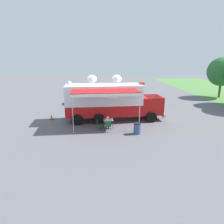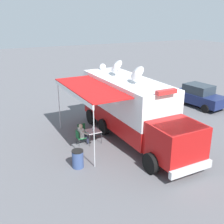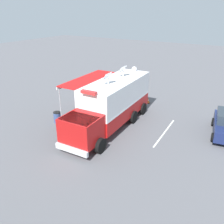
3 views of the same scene
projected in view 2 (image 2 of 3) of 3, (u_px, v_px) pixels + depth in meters
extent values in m
plane|color=#5B5B60|center=(125.00, 133.00, 17.27)|extent=(100.00, 100.00, 0.00)
cube|color=silver|center=(174.00, 122.00, 19.14)|extent=(0.29, 4.80, 0.01)
cube|color=#B71414|center=(126.00, 116.00, 16.88)|extent=(2.76, 7.29, 1.10)
cube|color=white|center=(126.00, 94.00, 16.41)|extent=(2.76, 7.29, 1.70)
cube|color=white|center=(126.00, 108.00, 16.69)|extent=(2.78, 7.31, 0.10)
cube|color=#B71414|center=(176.00, 141.00, 12.90)|extent=(2.37, 2.18, 1.70)
cube|color=#28333D|center=(180.00, 133.00, 12.57)|extent=(2.20, 1.55, 0.70)
cube|color=silver|center=(191.00, 169.00, 12.26)|extent=(2.38, 0.29, 0.36)
cylinder|color=black|center=(191.00, 152.00, 13.94)|extent=(0.34, 1.01, 1.00)
cylinder|color=black|center=(151.00, 163.00, 12.84)|extent=(0.34, 1.01, 1.00)
cylinder|color=black|center=(138.00, 120.00, 18.10)|extent=(0.34, 1.01, 1.00)
cylinder|color=black|center=(104.00, 127.00, 17.00)|extent=(0.34, 1.01, 1.00)
cylinder|color=black|center=(123.00, 111.00, 19.75)|extent=(0.34, 1.01, 1.00)
cylinder|color=black|center=(91.00, 117.00, 18.65)|extent=(0.34, 1.01, 1.00)
cube|color=white|center=(126.00, 80.00, 16.10)|extent=(2.76, 7.29, 0.10)
cube|color=red|center=(166.00, 92.00, 12.96)|extent=(1.11, 0.32, 0.20)
cylinder|color=silver|center=(118.00, 72.00, 16.91)|extent=(0.10, 0.10, 0.45)
cone|color=silver|center=(116.00, 65.00, 16.71)|extent=(0.75, 0.93, 0.81)
cylinder|color=silver|center=(138.00, 79.00, 14.96)|extent=(0.10, 0.10, 0.45)
cone|color=silver|center=(136.00, 72.00, 14.76)|extent=(0.75, 0.93, 0.81)
sphere|color=white|center=(103.00, 67.00, 18.69)|extent=(0.44, 0.44, 0.44)
cube|color=red|center=(90.00, 88.00, 15.14)|extent=(2.41, 5.84, 0.06)
cube|color=white|center=(72.00, 93.00, 14.73)|extent=(0.29, 5.76, 0.24)
cylinder|color=silver|center=(94.00, 136.00, 12.98)|extent=(0.05, 0.05, 3.25)
cylinder|color=silver|center=(59.00, 105.00, 17.53)|extent=(0.05, 0.05, 3.25)
cube|color=silver|center=(93.00, 131.00, 15.83)|extent=(0.83, 0.83, 0.03)
cylinder|color=#333338|center=(101.00, 138.00, 15.81)|extent=(0.03, 0.03, 0.70)
cylinder|color=#333338|center=(90.00, 141.00, 15.48)|extent=(0.03, 0.03, 0.70)
cylinder|color=#333338|center=(96.00, 133.00, 16.42)|extent=(0.03, 0.03, 0.70)
cylinder|color=#333338|center=(85.00, 136.00, 16.10)|extent=(0.03, 0.03, 0.70)
cylinder|color=silver|center=(93.00, 129.00, 15.88)|extent=(0.07, 0.07, 0.20)
cylinder|color=white|center=(93.00, 127.00, 15.84)|extent=(0.04, 0.04, 0.02)
cube|color=#19562D|center=(81.00, 137.00, 15.70)|extent=(0.50, 0.50, 0.04)
cube|color=#19562D|center=(77.00, 135.00, 15.53)|extent=(0.06, 0.48, 0.44)
cylinder|color=#333338|center=(83.00, 139.00, 16.05)|extent=(0.02, 0.02, 0.42)
cylinder|color=#333338|center=(86.00, 142.00, 15.69)|extent=(0.02, 0.02, 0.42)
cylinder|color=#333338|center=(76.00, 140.00, 15.86)|extent=(0.02, 0.02, 0.42)
cylinder|color=#333338|center=(79.00, 143.00, 15.50)|extent=(0.02, 0.02, 0.42)
cube|color=#19562D|center=(83.00, 132.00, 16.42)|extent=(0.50, 0.50, 0.04)
cube|color=#19562D|center=(81.00, 127.00, 16.53)|extent=(0.48, 0.06, 0.44)
cylinder|color=#333338|center=(88.00, 136.00, 16.41)|extent=(0.02, 0.02, 0.42)
cylinder|color=#333338|center=(81.00, 137.00, 16.22)|extent=(0.02, 0.02, 0.42)
cylinder|color=#333338|center=(85.00, 133.00, 16.77)|extent=(0.02, 0.02, 0.42)
cylinder|color=#333338|center=(78.00, 135.00, 16.58)|extent=(0.02, 0.02, 0.42)
cube|color=silver|center=(81.00, 133.00, 15.60)|extent=(0.25, 0.37, 0.56)
sphere|color=beige|center=(81.00, 126.00, 15.46)|extent=(0.22, 0.22, 0.22)
cylinder|color=silver|center=(81.00, 130.00, 15.83)|extent=(0.43, 0.11, 0.34)
cylinder|color=silver|center=(84.00, 133.00, 15.45)|extent=(0.43, 0.11, 0.34)
cylinder|color=#2D334C|center=(83.00, 136.00, 15.86)|extent=(0.38, 0.14, 0.13)
cylinder|color=#2D334C|center=(86.00, 139.00, 16.02)|extent=(0.11, 0.11, 0.42)
cube|color=black|center=(87.00, 141.00, 16.10)|extent=(0.24, 0.11, 0.07)
cylinder|color=#2D334C|center=(85.00, 137.00, 15.69)|extent=(0.38, 0.14, 0.13)
cylinder|color=#2D334C|center=(88.00, 140.00, 15.85)|extent=(0.11, 0.11, 0.42)
cube|color=black|center=(89.00, 143.00, 15.93)|extent=(0.24, 0.11, 0.07)
cylinder|color=#384C7F|center=(78.00, 159.00, 13.34)|extent=(0.56, 0.56, 0.85)
cylinder|color=black|center=(77.00, 151.00, 13.18)|extent=(0.57, 0.57, 0.06)
cube|color=black|center=(100.00, 108.00, 21.88)|extent=(0.36, 0.36, 0.03)
cone|color=orange|center=(100.00, 104.00, 21.79)|extent=(0.26, 0.26, 0.55)
cylinder|color=white|center=(100.00, 104.00, 21.78)|extent=(0.17, 0.17, 0.06)
cube|color=navy|center=(199.00, 98.00, 22.12)|extent=(2.47, 4.44, 0.76)
cube|color=#28333D|center=(199.00, 89.00, 21.99)|extent=(1.93, 2.34, 0.68)
cylinder|color=black|center=(220.00, 104.00, 21.73)|extent=(0.32, 0.67, 0.64)
cylinder|color=black|center=(205.00, 109.00, 20.76)|extent=(0.32, 0.67, 0.64)
cylinder|color=black|center=(193.00, 97.00, 23.74)|extent=(0.32, 0.67, 0.64)
cylinder|color=black|center=(179.00, 100.00, 22.76)|extent=(0.32, 0.67, 0.64)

